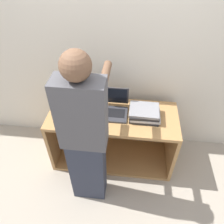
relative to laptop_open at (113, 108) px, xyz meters
name	(u,v)px	position (x,y,z in m)	size (l,w,h in m)	color
ground_plane	(110,175)	(0.00, -0.35, -0.78)	(12.00, 12.00, 0.00)	#9E9384
wall_back	(117,57)	(0.00, 0.35, 0.42)	(8.00, 0.05, 2.40)	beige
cart	(114,133)	(0.00, 0.02, -0.42)	(1.42, 0.60, 0.72)	#A87A47
laptop_open	(113,108)	(0.00, 0.00, 0.00)	(0.31, 0.32, 0.27)	#333338
laptop_stack_left	(82,107)	(-0.34, -0.05, 0.03)	(0.33, 0.27, 0.17)	gray
laptop_stack_right	(144,113)	(0.34, -0.05, 0.00)	(0.33, 0.27, 0.11)	#232326
person	(85,139)	(-0.20, -0.55, 0.09)	(0.40, 0.53, 1.71)	#2D3342
inventory_tag	(80,104)	(-0.34, -0.12, 0.12)	(0.06, 0.02, 0.01)	red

